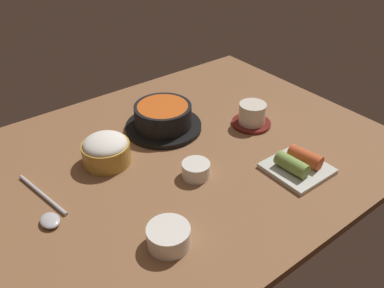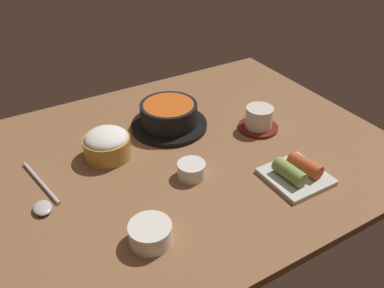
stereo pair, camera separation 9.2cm
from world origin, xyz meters
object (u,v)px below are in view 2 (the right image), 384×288
(stone_pot, at_px, (169,116))
(spoon, at_px, (42,199))
(banchan_cup_center, at_px, (191,169))
(kimchi_plate, at_px, (297,173))
(side_bowl_near, at_px, (150,233))
(tea_cup_with_saucer, at_px, (259,119))
(rice_bowl, at_px, (107,144))

(stone_pot, height_order, spoon, stone_pot)
(banchan_cup_center, height_order, kimchi_plate, kimchi_plate)
(stone_pot, bearing_deg, banchan_cup_center, -104.58)
(kimchi_plate, relative_size, spoon, 0.65)
(banchan_cup_center, bearing_deg, stone_pot, 75.42)
(kimchi_plate, height_order, side_bowl_near, kimchi_plate)
(stone_pot, xyz_separation_m, side_bowl_near, (-0.21, -0.33, -0.01))
(stone_pot, height_order, tea_cup_with_saucer, stone_pot)
(banchan_cup_center, relative_size, side_bowl_near, 0.79)
(rice_bowl, height_order, spoon, rice_bowl)
(stone_pot, distance_m, kimchi_plate, 0.36)
(banchan_cup_center, relative_size, spoon, 0.32)
(tea_cup_with_saucer, xyz_separation_m, spoon, (-0.55, 0.01, -0.02))
(side_bowl_near, bearing_deg, tea_cup_with_saucer, 26.58)
(stone_pot, xyz_separation_m, spoon, (-0.36, -0.12, -0.03))
(tea_cup_with_saucer, xyz_separation_m, side_bowl_near, (-0.41, -0.20, -0.01))
(rice_bowl, height_order, tea_cup_with_saucer, rice_bowl)
(rice_bowl, height_order, kimchi_plate, rice_bowl)
(stone_pot, height_order, kimchi_plate, stone_pot)
(tea_cup_with_saucer, bearing_deg, side_bowl_near, -153.42)
(rice_bowl, relative_size, banchan_cup_center, 1.76)
(tea_cup_with_saucer, relative_size, kimchi_plate, 0.81)
(rice_bowl, xyz_separation_m, side_bowl_near, (-0.03, -0.29, -0.01))
(banchan_cup_center, bearing_deg, spoon, 164.13)
(tea_cup_with_saucer, relative_size, banchan_cup_center, 1.66)
(kimchi_plate, bearing_deg, spoon, 157.14)
(stone_pot, xyz_separation_m, banchan_cup_center, (-0.05, -0.20, -0.01))
(rice_bowl, relative_size, kimchi_plate, 0.86)
(tea_cup_with_saucer, distance_m, kimchi_plate, 0.21)
(tea_cup_with_saucer, bearing_deg, kimchi_plate, -105.42)
(tea_cup_with_saucer, distance_m, banchan_cup_center, 0.26)
(banchan_cup_center, bearing_deg, tea_cup_with_saucer, 17.86)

